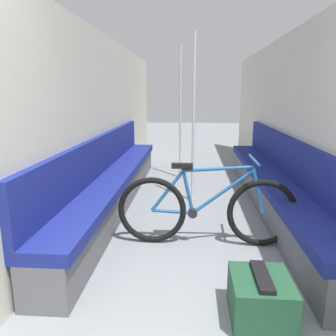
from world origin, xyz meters
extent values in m
cube|color=beige|center=(-1.25, 2.92, 1.10)|extent=(0.10, 9.05, 2.21)
cube|color=beige|center=(1.25, 2.92, 1.10)|extent=(0.10, 9.05, 2.21)
cube|color=#5B5B60|center=(-0.99, 2.87, 0.18)|extent=(0.36, 4.45, 0.35)
cube|color=navy|center=(-0.99, 2.87, 0.40)|extent=(0.42, 4.45, 0.10)
cube|color=navy|center=(-1.17, 2.87, 0.69)|extent=(0.07, 4.45, 0.46)
cube|color=#5B5B60|center=(0.99, 2.87, 0.18)|extent=(0.36, 4.45, 0.35)
cube|color=navy|center=(0.99, 2.87, 0.40)|extent=(0.42, 4.45, 0.10)
cube|color=navy|center=(1.17, 2.87, 0.69)|extent=(0.07, 4.45, 0.46)
torus|color=black|center=(-0.39, 1.80, 0.33)|extent=(0.66, 0.06, 0.66)
torus|color=black|center=(0.66, 1.80, 0.33)|extent=(0.66, 0.06, 0.66)
cylinder|color=#1E5693|center=(-0.20, 1.80, 0.32)|extent=(0.40, 0.03, 0.05)
cylinder|color=#1E5693|center=(-0.25, 1.80, 0.52)|extent=(0.31, 0.03, 0.40)
cylinder|color=#1E5693|center=(-0.05, 1.80, 0.55)|extent=(0.14, 0.03, 0.47)
cylinder|color=#1E5693|center=(0.28, 1.80, 0.53)|extent=(0.57, 0.03, 0.45)
cylinder|color=#1E5693|center=(0.22, 1.80, 0.76)|extent=(0.66, 0.03, 0.08)
cylinder|color=#1E5693|center=(0.61, 1.80, 0.55)|extent=(0.14, 0.03, 0.44)
cylinder|color=black|center=(0.00, 1.80, 0.32)|extent=(0.09, 0.06, 0.09)
cube|color=black|center=(-0.10, 1.80, 0.78)|extent=(0.20, 0.07, 0.04)
cylinder|color=#1E5693|center=(0.55, 1.80, 0.85)|extent=(0.02, 0.46, 0.02)
cylinder|color=gray|center=(0.00, 3.12, 0.01)|extent=(0.08, 0.08, 0.01)
cylinder|color=silver|center=(0.00, 3.12, 1.09)|extent=(0.04, 0.04, 2.19)
cylinder|color=gray|center=(-0.22, 4.36, 0.01)|extent=(0.08, 0.08, 0.01)
cylinder|color=silver|center=(-0.22, 4.36, 1.09)|extent=(0.04, 0.04, 2.19)
cube|color=#1E472D|center=(0.44, 0.74, 0.14)|extent=(0.38, 0.43, 0.29)
cube|color=black|center=(0.44, 0.74, 0.30)|extent=(0.10, 0.36, 0.03)
camera|label=1|loc=(-0.02, -1.18, 1.45)|focal=35.00mm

